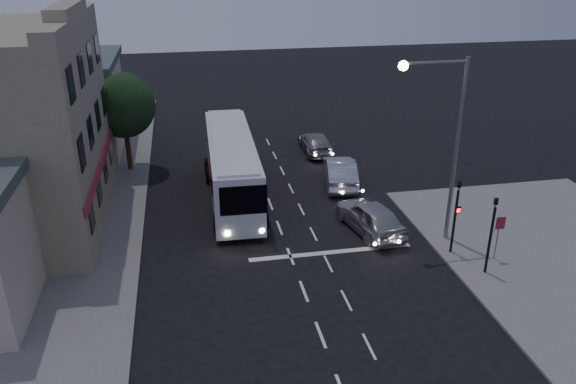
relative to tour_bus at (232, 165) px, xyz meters
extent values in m
plane|color=black|center=(1.99, -9.45, -1.99)|extent=(120.00, 120.00, 0.00)
cube|color=slate|center=(-11.01, -1.45, -1.93)|extent=(12.00, 50.00, 0.12)
cube|color=silver|center=(1.99, -13.45, -1.99)|extent=(0.12, 1.60, 0.01)
cube|color=silver|center=(1.99, -10.45, -1.99)|extent=(0.12, 1.60, 0.01)
cube|color=silver|center=(1.99, -7.45, -1.99)|extent=(0.12, 1.60, 0.01)
cube|color=silver|center=(1.99, -4.45, -1.99)|extent=(0.12, 1.60, 0.01)
cube|color=silver|center=(1.99, -1.45, -1.99)|extent=(0.12, 1.60, 0.01)
cube|color=silver|center=(1.99, 1.55, -1.99)|extent=(0.12, 1.60, 0.01)
cube|color=silver|center=(1.99, 4.55, -1.99)|extent=(0.12, 1.60, 0.01)
cube|color=silver|center=(1.99, 7.55, -1.99)|extent=(0.12, 1.60, 0.01)
cube|color=silver|center=(3.59, -14.45, -1.99)|extent=(0.10, 1.50, 0.01)
cube|color=silver|center=(3.59, -11.45, -1.99)|extent=(0.10, 1.50, 0.01)
cube|color=silver|center=(3.59, -8.45, -1.99)|extent=(0.10, 1.50, 0.01)
cube|color=silver|center=(3.59, -5.45, -1.99)|extent=(0.10, 1.50, 0.01)
cube|color=silver|center=(3.59, -2.45, -1.99)|extent=(0.10, 1.50, 0.01)
cube|color=silver|center=(3.59, 0.55, -1.99)|extent=(0.10, 1.50, 0.01)
cube|color=silver|center=(3.59, 3.55, -1.99)|extent=(0.10, 1.50, 0.01)
cube|color=silver|center=(3.59, 6.55, -1.99)|extent=(0.10, 1.50, 0.01)
cube|color=silver|center=(3.59, 9.55, -1.99)|extent=(0.10, 1.50, 0.01)
cube|color=silver|center=(3.99, -7.45, -1.99)|extent=(8.00, 0.35, 0.01)
cube|color=silver|center=(0.00, 0.00, -0.04)|extent=(2.80, 12.03, 3.19)
cube|color=silver|center=(0.00, 0.00, 1.60)|extent=(2.39, 11.62, 0.18)
cube|color=black|center=(0.00, -5.94, 0.45)|extent=(2.30, 0.18, 1.50)
cube|color=black|center=(1.26, 0.50, 0.60)|extent=(0.29, 9.97, 0.90)
cube|color=black|center=(-1.26, 0.50, 0.60)|extent=(0.29, 9.97, 0.90)
cube|color=#9F0013|center=(1.27, 1.00, -0.49)|extent=(0.17, 5.49, 1.40)
cube|color=#9F0013|center=(-1.27, 1.00, -0.49)|extent=(0.17, 5.49, 1.40)
cylinder|color=black|center=(-1.25, -4.19, -1.49)|extent=(0.37, 1.01, 1.00)
cylinder|color=black|center=(1.25, -4.19, -1.49)|extent=(0.37, 1.01, 1.00)
cylinder|color=black|center=(-1.25, 2.49, -1.49)|extent=(0.37, 1.01, 1.00)
cylinder|color=black|center=(1.25, 2.49, -1.49)|extent=(0.37, 1.01, 1.00)
cylinder|color=black|center=(-1.25, 4.19, -1.49)|extent=(0.37, 1.01, 1.00)
cylinder|color=black|center=(1.25, 4.19, -1.49)|extent=(0.37, 1.01, 1.00)
cylinder|color=#FFF2CC|center=(-0.85, -6.01, -1.24)|extent=(0.26, 0.06, 0.26)
cylinder|color=#FFF2CC|center=(0.85, -6.01, -1.24)|extent=(0.26, 0.06, 0.26)
imported|color=#BABABA|center=(6.53, -5.65, -1.17)|extent=(2.87, 5.13, 1.65)
imported|color=#B5BAC4|center=(6.69, 0.62, -1.16)|extent=(2.63, 5.29, 1.67)
imported|color=gray|center=(6.61, 6.73, -1.30)|extent=(2.02, 4.77, 1.37)
cylinder|color=black|center=(9.59, -8.65, -0.27)|extent=(0.12, 0.12, 3.20)
imported|color=black|center=(9.59, -8.65, 1.78)|extent=(0.15, 0.18, 0.90)
cube|color=black|center=(9.59, -8.83, 0.43)|extent=(0.25, 0.12, 0.30)
cube|color=#FF0C0C|center=(9.59, -8.90, 0.43)|extent=(0.16, 0.02, 0.18)
cylinder|color=black|center=(10.29, -10.65, -0.27)|extent=(0.12, 0.12, 3.20)
imported|color=black|center=(10.29, -10.65, 1.78)|extent=(0.18, 0.15, 0.90)
cylinder|color=slate|center=(11.29, -9.65, -0.87)|extent=(0.06, 0.06, 2.00)
cube|color=maroon|center=(11.29, -9.72, 0.03)|extent=(0.45, 0.03, 0.60)
cylinder|color=slate|center=(9.99, -7.25, 2.63)|extent=(0.20, 0.20, 9.00)
cylinder|color=slate|center=(8.49, -7.25, 6.93)|extent=(3.00, 0.12, 0.12)
sphere|color=#FFBF59|center=(6.99, -7.25, 6.83)|extent=(0.44, 0.44, 0.44)
cube|color=gray|center=(-7.51, -1.45, 8.38)|extent=(1.00, 12.00, 0.50)
cube|color=gray|center=(-7.51, -1.45, 8.88)|extent=(1.00, 6.00, 0.50)
cube|color=#A52740|center=(-6.96, -1.45, 1.13)|extent=(0.15, 12.00, 0.50)
cube|color=black|center=(-6.99, -5.95, 0.33)|extent=(0.06, 1.30, 1.50)
cube|color=black|center=(-6.99, -2.95, 0.33)|extent=(0.06, 1.30, 1.50)
cube|color=black|center=(-6.99, 0.05, 0.33)|extent=(0.06, 1.30, 1.50)
cube|color=black|center=(-6.99, 3.05, 0.33)|extent=(0.06, 1.30, 1.50)
cube|color=black|center=(-6.99, -5.95, 3.33)|extent=(0.06, 1.30, 1.50)
cube|color=black|center=(-6.99, -2.95, 3.33)|extent=(0.06, 1.30, 1.50)
cube|color=black|center=(-6.99, 0.05, 3.33)|extent=(0.06, 1.30, 1.50)
cube|color=black|center=(-6.99, 3.05, 3.33)|extent=(0.06, 1.30, 1.50)
cube|color=black|center=(-6.99, -5.95, 6.33)|extent=(0.06, 1.30, 1.50)
cube|color=black|center=(-6.99, -2.95, 6.33)|extent=(0.06, 1.30, 1.50)
cube|color=black|center=(-6.99, 0.05, 6.33)|extent=(0.06, 1.30, 1.50)
cube|color=black|center=(-6.99, 3.05, 6.33)|extent=(0.06, 1.30, 1.50)
cube|color=#B9AE9F|center=(-11.51, 10.55, 1.13)|extent=(9.00, 9.00, 6.00)
cube|color=#46524D|center=(-11.51, 10.55, 4.38)|extent=(9.40, 9.40, 0.50)
cylinder|color=black|center=(-6.21, 5.55, -0.47)|extent=(0.32, 0.32, 2.80)
sphere|color=black|center=(-6.21, 5.55, 2.33)|extent=(4.00, 4.00, 4.00)
sphere|color=#294D22|center=(-6.01, 6.15, 3.03)|extent=(2.60, 2.60, 2.60)
sphere|color=black|center=(-6.51, 4.95, 2.73)|extent=(2.40, 2.40, 2.40)
camera|label=1|loc=(-2.49, -30.25, 11.58)|focal=35.00mm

